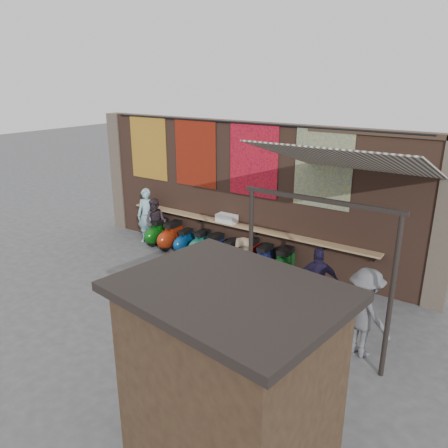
# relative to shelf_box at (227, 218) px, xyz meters

# --- Properties ---
(ground) EXTENTS (70.00, 70.00, 0.00)m
(ground) POSITION_rel_shelf_box_xyz_m (0.45, -2.30, -1.25)
(ground) COLOR #474749
(ground) RESTS_ON ground
(brick_wall) EXTENTS (10.00, 0.40, 4.00)m
(brick_wall) POSITION_rel_shelf_box_xyz_m (0.45, 0.40, 0.75)
(brick_wall) COLOR brown
(brick_wall) RESTS_ON ground
(pier_left) EXTENTS (0.50, 0.50, 4.00)m
(pier_left) POSITION_rel_shelf_box_xyz_m (-4.75, 0.40, 0.75)
(pier_left) COLOR #4C4238
(pier_left) RESTS_ON ground
(pier_right) EXTENTS (0.50, 0.50, 4.00)m
(pier_right) POSITION_rel_shelf_box_xyz_m (5.65, 0.40, 0.75)
(pier_right) COLOR #4C4238
(pier_right) RESTS_ON ground
(eating_counter) EXTENTS (8.00, 0.32, 0.05)m
(eating_counter) POSITION_rel_shelf_box_xyz_m (0.45, 0.03, -0.15)
(eating_counter) COLOR #9E7A51
(eating_counter) RESTS_ON brick_wall
(shelf_box) EXTENTS (0.60, 0.32, 0.24)m
(shelf_box) POSITION_rel_shelf_box_xyz_m (0.00, 0.00, 0.00)
(shelf_box) COLOR white
(shelf_box) RESTS_ON eating_counter
(tapestry_redgold) EXTENTS (1.50, 0.02, 2.00)m
(tapestry_redgold) POSITION_rel_shelf_box_xyz_m (-3.15, 0.18, 1.75)
(tapestry_redgold) COLOR maroon
(tapestry_redgold) RESTS_ON brick_wall
(tapestry_sun) EXTENTS (1.50, 0.02, 2.00)m
(tapestry_sun) POSITION_rel_shelf_box_xyz_m (-1.25, 0.18, 1.75)
(tapestry_sun) COLOR red
(tapestry_sun) RESTS_ON brick_wall
(tapestry_orange) EXTENTS (1.50, 0.02, 2.00)m
(tapestry_orange) POSITION_rel_shelf_box_xyz_m (0.75, 0.18, 1.75)
(tapestry_orange) COLOR red
(tapestry_orange) RESTS_ON brick_wall
(tapestry_multi) EXTENTS (1.50, 0.02, 2.00)m
(tapestry_multi) POSITION_rel_shelf_box_xyz_m (2.75, 0.18, 1.75)
(tapestry_multi) COLOR #284593
(tapestry_multi) RESTS_ON brick_wall
(hang_rail) EXTENTS (9.50, 0.06, 0.06)m
(hang_rail) POSITION_rel_shelf_box_xyz_m (0.45, 0.17, 2.73)
(hang_rail) COLOR black
(hang_rail) RESTS_ON brick_wall
(scooter_stool_0) EXTENTS (0.39, 0.86, 0.81)m
(scooter_stool_0) POSITION_rel_shelf_box_xyz_m (-2.48, -0.27, -0.84)
(scooter_stool_0) COLOR #0C540F
(scooter_stool_0) RESTS_ON ground
(scooter_stool_1) EXTENTS (0.40, 0.89, 0.84)m
(scooter_stool_1) POSITION_rel_shelf_box_xyz_m (-1.88, -0.32, -0.82)
(scooter_stool_1) COLOR #98280D
(scooter_stool_1) RESTS_ON ground
(scooter_stool_2) EXTENTS (0.32, 0.71, 0.68)m
(scooter_stool_2) POSITION_rel_shelf_box_xyz_m (-1.40, -0.26, -0.91)
(scooter_stool_2) COLOR navy
(scooter_stool_2) RESTS_ON ground
(scooter_stool_3) EXTENTS (0.36, 0.80, 0.76)m
(scooter_stool_3) POSITION_rel_shelf_box_xyz_m (-0.77, -0.26, -0.87)
(scooter_stool_3) COLOR #1A695A
(scooter_stool_3) RESTS_ON ground
(scooter_stool_4) EXTENTS (0.37, 0.81, 0.77)m
(scooter_stool_4) POSITION_rel_shelf_box_xyz_m (-0.21, -0.34, -0.86)
(scooter_stool_4) COLOR navy
(scooter_stool_4) RESTS_ON ground
(scooter_stool_5) EXTENTS (0.34, 0.75, 0.71)m
(scooter_stool_5) POSITION_rel_shelf_box_xyz_m (0.32, -0.28, -0.89)
(scooter_stool_5) COLOR black
(scooter_stool_5) RESTS_ON ground
(scooter_stool_6) EXTENTS (0.39, 0.87, 0.83)m
(scooter_stool_6) POSITION_rel_shelf_box_xyz_m (0.91, -0.25, -0.83)
(scooter_stool_6) COLOR maroon
(scooter_stool_6) RESTS_ON ground
(scooter_stool_7) EXTENTS (0.36, 0.81, 0.77)m
(scooter_stool_7) POSITION_rel_shelf_box_xyz_m (1.41, -0.27, -0.86)
(scooter_stool_7) COLOR navy
(scooter_stool_7) RESTS_ON ground
(scooter_stool_8) EXTENTS (0.39, 0.86, 0.82)m
(scooter_stool_8) POSITION_rel_shelf_box_xyz_m (2.02, -0.26, -0.84)
(scooter_stool_8) COLOR #10531B
(scooter_stool_8) RESTS_ON ground
(diner_left) EXTENTS (0.76, 0.64, 1.79)m
(diner_left) POSITION_rel_shelf_box_xyz_m (-2.91, -0.30, -0.35)
(diner_left) COLOR #89B8C8
(diner_left) RESTS_ON ground
(diner_right) EXTENTS (0.87, 0.77, 1.51)m
(diner_right) POSITION_rel_shelf_box_xyz_m (-2.51, -0.32, -0.49)
(diner_right) COLOR #30252B
(diner_right) RESTS_ON ground
(shopper_navy) EXTENTS (1.02, 0.77, 1.61)m
(shopper_navy) POSITION_rel_shelf_box_xyz_m (3.50, -1.53, -0.44)
(shopper_navy) COLOR #1D1633
(shopper_navy) RESTS_ON ground
(shopper_grey) EXTENTS (1.33, 1.08, 1.80)m
(shopper_grey) POSITION_rel_shelf_box_xyz_m (4.83, -2.45, -0.35)
(shopper_grey) COLOR #5E5E63
(shopper_grey) RESTS_ON ground
(shopper_tan) EXTENTS (1.03, 0.94, 1.77)m
(shopper_tan) POSITION_rel_shelf_box_xyz_m (2.00, -2.29, -0.36)
(shopper_tan) COLOR #8B7358
(shopper_tan) RESTS_ON ground
(market_stall) EXTENTS (2.64, 2.13, 2.62)m
(market_stall) POSITION_rel_shelf_box_xyz_m (4.14, -6.05, 0.07)
(market_stall) COLOR black
(market_stall) RESTS_ON ground
(stall_roof) EXTENTS (2.97, 2.43, 0.12)m
(stall_roof) POSITION_rel_shelf_box_xyz_m (4.14, -6.05, 1.44)
(stall_roof) COLOR black
(stall_roof) RESTS_ON market_stall
(stall_sign) EXTENTS (1.19, 0.20, 0.50)m
(stall_sign) POSITION_rel_shelf_box_xyz_m (4.26, -5.12, 0.66)
(stall_sign) COLOR gold
(stall_sign) RESTS_ON market_stall
(stall_shelf) EXTENTS (2.00, 0.37, 0.06)m
(stall_shelf) POSITION_rel_shelf_box_xyz_m (4.26, -5.12, -0.29)
(stall_shelf) COLOR #473321
(stall_shelf) RESTS_ON market_stall
(awning_canvas) EXTENTS (3.20, 3.28, 0.97)m
(awning_canvas) POSITION_rel_shelf_box_xyz_m (3.95, -1.40, 2.30)
(awning_canvas) COLOR beige
(awning_canvas) RESTS_ON brick_wall
(awning_ledger) EXTENTS (3.30, 0.08, 0.12)m
(awning_ledger) POSITION_rel_shelf_box_xyz_m (3.95, 0.19, 2.70)
(awning_ledger) COLOR #33261C
(awning_ledger) RESTS_ON brick_wall
(awning_header) EXTENTS (3.00, 0.08, 0.08)m
(awning_header) POSITION_rel_shelf_box_xyz_m (3.95, -2.90, 1.83)
(awning_header) COLOR black
(awning_header) RESTS_ON awning_post_left
(awning_post_left) EXTENTS (0.09, 0.09, 3.10)m
(awning_post_left) POSITION_rel_shelf_box_xyz_m (2.55, -2.90, 0.30)
(awning_post_left) COLOR black
(awning_post_left) RESTS_ON ground
(awning_post_right) EXTENTS (0.09, 0.09, 3.10)m
(awning_post_right) POSITION_rel_shelf_box_xyz_m (5.35, -2.90, 0.30)
(awning_post_right) COLOR black
(awning_post_right) RESTS_ON ground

